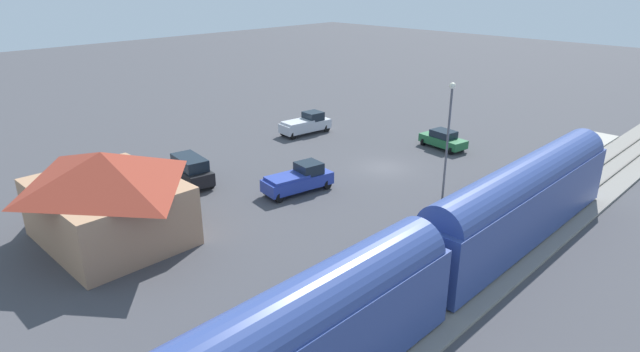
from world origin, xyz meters
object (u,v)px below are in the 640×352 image
object	(u,v)px
pedestrian_waiting_far	(523,175)
suv_black	(190,170)
pickup_silver	(306,124)
pickup_blue	(299,179)
station_building	(107,195)
pedestrian_on_platform	(527,163)
sedan_green	(443,139)
light_pole_near_platform	(449,129)

from	to	relation	value
pedestrian_waiting_far	suv_black	world-z (taller)	suv_black
pickup_silver	pickup_blue	xyz separation A→B (m)	(-10.74, 11.16, 0.00)
station_building	suv_black	world-z (taller)	station_building
pedestrian_on_platform	suv_black	size ratio (longest dim) A/B	0.33
pedestrian_on_platform	pickup_blue	world-z (taller)	pickup_blue
pickup_blue	suv_black	bearing A→B (deg)	33.26
pedestrian_on_platform	sedan_green	xyz separation A→B (m)	(9.02, -2.03, -0.40)
suv_black	pickup_blue	bearing A→B (deg)	-146.74
pickup_silver	pedestrian_on_platform	bearing A→B (deg)	-170.59
suv_black	pedestrian_waiting_far	bearing A→B (deg)	-139.05
light_pole_near_platform	pedestrian_waiting_far	bearing A→B (deg)	-122.59
station_building	pickup_blue	size ratio (longest dim) A/B	1.76
pickup_blue	sedan_green	distance (m)	16.89
sedan_green	pedestrian_on_platform	bearing A→B (deg)	167.35
sedan_green	suv_black	bearing A→B (deg)	66.79
pedestrian_on_platform	pickup_silver	size ratio (longest dim) A/B	0.31
pedestrian_waiting_far	light_pole_near_platform	world-z (taller)	light_pole_near_platform
sedan_green	suv_black	distance (m)	23.48
pickup_silver	suv_black	world-z (taller)	suv_black
sedan_green	pickup_silver	bearing A→B (deg)	23.91
pedestrian_waiting_far	pickup_blue	bearing A→B (deg)	44.92
station_building	pedestrian_waiting_far	bearing A→B (deg)	-120.18
pickup_silver	light_pole_near_platform	xyz separation A→B (m)	(-19.21, 4.69, 4.29)
pickup_silver	pickup_blue	size ratio (longest dim) A/B	0.99
light_pole_near_platform	station_building	bearing A→B (deg)	60.50
suv_black	light_pole_near_platform	distance (m)	19.83
pedestrian_waiting_far	light_pole_near_platform	size ratio (longest dim) A/B	0.20
pickup_blue	light_pole_near_platform	bearing A→B (deg)	-142.64
station_building	pickup_blue	world-z (taller)	station_building
pickup_silver	light_pole_near_platform	world-z (taller)	light_pole_near_platform
pickup_silver	sedan_green	distance (m)	13.88
station_building	suv_black	bearing A→B (deg)	-61.80
pedestrian_waiting_far	suv_black	bearing A→B (deg)	40.95
station_building	pickup_silver	bearing A→B (deg)	-71.89
pickup_blue	sedan_green	bearing A→B (deg)	-96.61
pedestrian_on_platform	pedestrian_waiting_far	bearing A→B (deg)	109.27
suv_black	sedan_green	bearing A→B (deg)	-113.21
sedan_green	pedestrian_waiting_far	bearing A→B (deg)	154.11
suv_black	pedestrian_on_platform	bearing A→B (deg)	-133.07
sedan_green	light_pole_near_platform	world-z (taller)	light_pole_near_platform
pedestrian_waiting_far	sedan_green	world-z (taller)	pedestrian_waiting_far
light_pole_near_platform	pickup_silver	bearing A→B (deg)	-13.72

